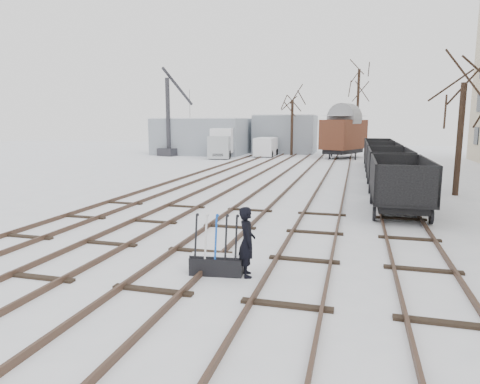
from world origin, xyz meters
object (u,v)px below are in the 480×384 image
(panel_van, at_px, (266,147))
(lorry, at_px, (223,142))
(worker, at_px, (247,242))
(freight_wagon_a, at_px, (399,192))
(crane, at_px, (169,133))
(ground_frame, at_px, (216,263))
(box_van_wagon, at_px, (344,133))

(panel_van, bearing_deg, lorry, -149.70)
(worker, bearing_deg, panel_van, -10.69)
(worker, relative_size, freight_wagon_a, 0.31)
(panel_van, xyz_separation_m, crane, (-10.32, -2.09, 1.43))
(ground_frame, height_order, panel_van, panel_van)
(freight_wagon_a, bearing_deg, box_van_wagon, 96.53)
(box_van_wagon, bearing_deg, crane, -150.80)
(freight_wagon_a, height_order, box_van_wagon, box_van_wagon)
(panel_van, relative_size, crane, 0.49)
(lorry, xyz_separation_m, crane, (-6.23, 0.45, 0.92))
(worker, xyz_separation_m, crane, (-17.32, 33.66, 1.61))
(panel_van, bearing_deg, ground_frame, -81.64)
(worker, height_order, lorry, lorry)
(ground_frame, bearing_deg, box_van_wagon, 80.08)
(worker, bearing_deg, lorry, -3.30)
(worker, height_order, box_van_wagon, box_van_wagon)
(worker, distance_m, panel_van, 36.43)
(crane, bearing_deg, ground_frame, -50.15)
(freight_wagon_a, relative_size, lorry, 0.80)
(lorry, bearing_deg, crane, 167.12)
(ground_frame, distance_m, freight_wagon_a, 10.13)
(box_van_wagon, xyz_separation_m, lorry, (-12.25, -2.22, -0.95))
(ground_frame, height_order, lorry, lorry)
(crane, bearing_deg, box_van_wagon, 19.18)
(crane, bearing_deg, lorry, 9.60)
(ground_frame, xyz_separation_m, lorry, (-10.34, 33.31, 1.27))
(box_van_wagon, xyz_separation_m, crane, (-18.48, -1.77, -0.04))
(ground_frame, bearing_deg, crane, 109.30)
(worker, xyz_separation_m, box_van_wagon, (1.16, 35.43, 1.64))
(box_van_wagon, relative_size, crane, 0.68)
(ground_frame, distance_m, crane, 37.67)
(lorry, relative_size, panel_van, 1.50)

